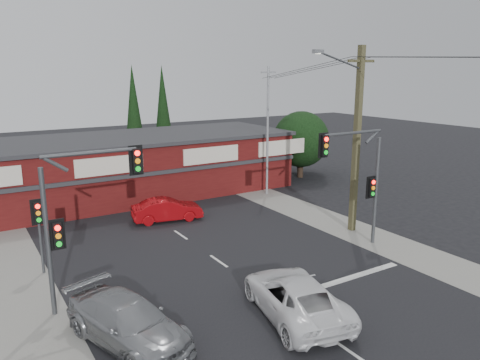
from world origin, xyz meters
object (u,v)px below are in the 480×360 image
silver_suv (128,322)px  utility_pole (355,134)px  white_suv (295,296)px  shop_building (108,168)px  red_sedan (167,210)px

silver_suv → utility_pole: bearing=0.2°
white_suv → shop_building: size_ratio=0.20×
red_sedan → shop_building: size_ratio=0.15×
red_sedan → white_suv: bearing=-170.8°
white_suv → red_sedan: bearing=-79.5°
white_suv → red_sedan: size_ratio=1.31×
utility_pole → silver_suv: bearing=-163.4°
white_suv → silver_suv: (-5.74, 1.46, 0.00)m
silver_suv → white_suv: bearing=-30.7°
shop_building → utility_pole: bearing=-56.2°
white_suv → shop_building: shop_building is taller
red_sedan → shop_building: shop_building is taller
red_sedan → shop_building: bearing=22.6°
shop_building → red_sedan: bearing=-78.7°
silver_suv → utility_pole: 15.49m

